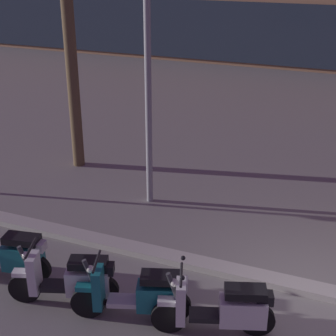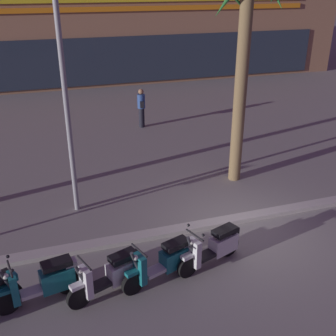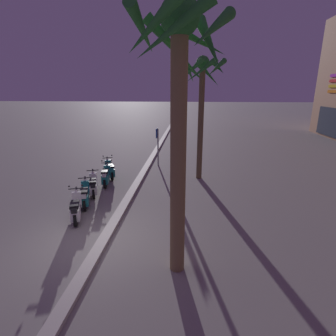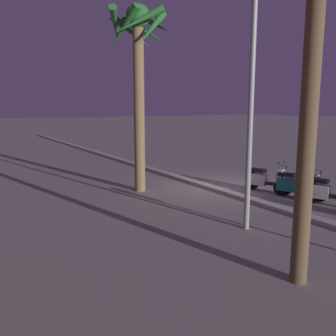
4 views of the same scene
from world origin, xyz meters
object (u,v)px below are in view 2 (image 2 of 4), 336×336
at_px(scooter_white_far_back, 214,247).
at_px(street_lamp, 63,77).
at_px(palm_tree_far_corner, 246,23).
at_px(scooter_white_mid_front, 112,274).
at_px(scooter_teal_mid_rear, 45,282).
at_px(pedestrian_strolling_near_curb, 141,107).
at_px(scooter_teal_gap_after_mid, 165,261).

distance_m(scooter_white_far_back, street_lamp, 5.57).
bearing_deg(street_lamp, palm_tree_far_corner, 4.47).
height_order(scooter_white_mid_front, scooter_white_far_back, scooter_white_far_back).
relative_size(scooter_teal_mid_rear, scooter_white_mid_front, 1.03).
bearing_deg(palm_tree_far_corner, scooter_teal_mid_rear, -147.56).
xyz_separation_m(scooter_white_mid_front, pedestrian_strolling_near_curb, (3.36, 10.27, 0.47)).
bearing_deg(scooter_white_far_back, scooter_teal_gap_after_mid, -172.81).
bearing_deg(scooter_white_far_back, pedestrian_strolling_near_curb, 84.66).
relative_size(scooter_white_mid_front, street_lamp, 0.28).
height_order(scooter_teal_mid_rear, scooter_white_mid_front, scooter_teal_mid_rear).
xyz_separation_m(scooter_white_far_back, palm_tree_far_corner, (2.50, 3.93, 4.46)).
distance_m(scooter_teal_mid_rear, pedestrian_strolling_near_curb, 11.15).
bearing_deg(pedestrian_strolling_near_curb, scooter_white_far_back, -95.34).
distance_m(scooter_white_mid_front, street_lamp, 5.03).
height_order(scooter_white_mid_front, palm_tree_far_corner, palm_tree_far_corner).
bearing_deg(scooter_white_mid_front, palm_tree_far_corner, 40.15).
xyz_separation_m(scooter_teal_mid_rear, scooter_white_mid_front, (1.34, -0.17, -0.02)).
bearing_deg(scooter_teal_mid_rear, scooter_white_mid_front, -7.10).
height_order(scooter_teal_mid_rear, pedestrian_strolling_near_curb, pedestrian_strolling_near_curb).
distance_m(scooter_teal_mid_rear, scooter_teal_gap_after_mid, 2.52).
height_order(scooter_teal_mid_rear, scooter_white_far_back, same).
distance_m(scooter_white_far_back, palm_tree_far_corner, 6.45).
xyz_separation_m(scooter_white_far_back, street_lamp, (-2.73, 3.52, 3.35)).
bearing_deg(scooter_teal_gap_after_mid, street_lamp, 111.89).
bearing_deg(palm_tree_far_corner, pedestrian_strolling_near_curb, 104.29).
distance_m(scooter_white_mid_front, scooter_white_far_back, 2.43).
xyz_separation_m(pedestrian_strolling_near_curb, street_lamp, (-3.67, -6.52, 2.88)).
bearing_deg(scooter_white_mid_front, street_lamp, 94.66).
bearing_deg(scooter_white_mid_front, scooter_white_far_back, 5.28).
relative_size(scooter_teal_mid_rear, palm_tree_far_corner, 0.26).
relative_size(palm_tree_far_corner, pedestrian_strolling_near_curb, 3.83).
bearing_deg(pedestrian_strolling_near_curb, palm_tree_far_corner, -75.71).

